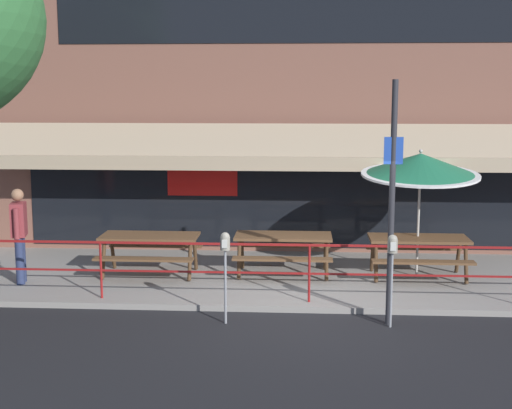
% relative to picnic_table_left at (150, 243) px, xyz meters
% --- Properties ---
extents(ground_plane, '(120.00, 120.00, 0.00)m').
position_rel_picnic_table_left_xyz_m(ground_plane, '(2.96, -1.85, -0.71)').
color(ground_plane, black).
extents(patio_deck, '(15.00, 4.00, 0.10)m').
position_rel_picnic_table_left_xyz_m(patio_deck, '(2.96, 0.15, -0.66)').
color(patio_deck, gray).
rests_on(patio_deck, ground).
extents(restaurant_building, '(15.00, 1.60, 7.41)m').
position_rel_picnic_table_left_xyz_m(restaurant_building, '(2.95, 2.37, 2.97)').
color(restaurant_building, brown).
rests_on(restaurant_building, ground).
extents(patio_railing, '(13.84, 0.04, 0.97)m').
position_rel_picnic_table_left_xyz_m(patio_railing, '(2.96, -1.55, 0.09)').
color(patio_railing, maroon).
rests_on(patio_railing, patio_deck).
extents(picnic_table_left, '(1.80, 1.42, 0.76)m').
position_rel_picnic_table_left_xyz_m(picnic_table_left, '(0.00, 0.00, 0.00)').
color(picnic_table_left, brown).
rests_on(picnic_table_left, patio_deck).
extents(picnic_table_centre, '(1.80, 1.42, 0.76)m').
position_rel_picnic_table_left_xyz_m(picnic_table_centre, '(2.49, 0.17, 0.00)').
color(picnic_table_centre, brown).
rests_on(picnic_table_centre, patio_deck).
extents(picnic_table_right, '(1.80, 1.42, 0.76)m').
position_rel_picnic_table_left_xyz_m(picnic_table_right, '(4.97, 0.10, 0.00)').
color(picnic_table_right, brown).
rests_on(picnic_table_right, patio_deck).
extents(patio_umbrella_right, '(2.14, 2.14, 2.39)m').
position_rel_picnic_table_left_xyz_m(patio_umbrella_right, '(4.97, 0.20, 1.47)').
color(patio_umbrella_right, '#B7B2A8').
rests_on(patio_umbrella_right, patio_deck).
extents(pedestrian_walking, '(0.33, 0.61, 1.71)m').
position_rel_picnic_table_left_xyz_m(pedestrian_walking, '(-2.20, -0.70, 0.35)').
color(pedestrian_walking, navy).
rests_on(pedestrian_walking, patio_deck).
extents(parking_meter_near, '(0.15, 0.16, 1.42)m').
position_rel_picnic_table_left_xyz_m(parking_meter_near, '(1.68, -2.43, 0.44)').
color(parking_meter_near, gray).
rests_on(parking_meter_near, ground).
extents(parking_meter_far, '(0.15, 0.16, 1.42)m').
position_rel_picnic_table_left_xyz_m(parking_meter_far, '(4.17, -2.45, 0.44)').
color(parking_meter_far, gray).
rests_on(parking_meter_far, ground).
extents(street_sign_pole, '(0.28, 0.09, 3.69)m').
position_rel_picnic_table_left_xyz_m(street_sign_pole, '(4.16, -2.30, 1.19)').
color(street_sign_pole, '#2D2D33').
rests_on(street_sign_pole, ground).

